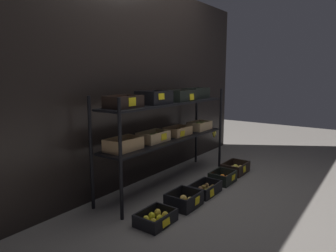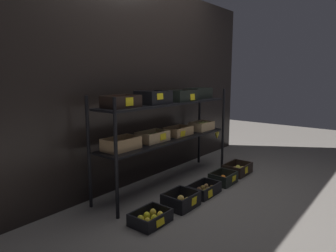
{
  "view_description": "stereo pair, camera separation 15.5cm",
  "coord_description": "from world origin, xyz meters",
  "px_view_note": "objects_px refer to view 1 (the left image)",
  "views": [
    {
      "loc": [
        -2.7,
        -1.94,
        1.24
      ],
      "look_at": [
        0.0,
        0.0,
        0.67
      ],
      "focal_mm": 32.41,
      "sensor_mm": 36.0,
      "label": 1
    },
    {
      "loc": [
        -2.61,
        -2.07,
        1.24
      ],
      "look_at": [
        0.0,
        0.0,
        0.67
      ],
      "focal_mm": 32.41,
      "sensor_mm": 36.0,
      "label": 2
    }
  ],
  "objects_px": {
    "crate_ground_rightmost_apple_gold": "(235,169)",
    "display_rack": "(168,120)",
    "crate_ground_tangerine": "(223,178)",
    "crate_ground_kiwi": "(205,190)",
    "crate_ground_apple_gold": "(184,201)",
    "crate_ground_lemon": "(156,219)"
  },
  "relations": [
    {
      "from": "crate_ground_rightmost_apple_gold",
      "to": "display_rack",
      "type": "bearing_deg",
      "value": 149.69
    },
    {
      "from": "crate_ground_tangerine",
      "to": "crate_ground_rightmost_apple_gold",
      "type": "distance_m",
      "value": 0.42
    },
    {
      "from": "crate_ground_rightmost_apple_gold",
      "to": "crate_ground_kiwi",
      "type": "bearing_deg",
      "value": -178.51
    },
    {
      "from": "crate_ground_apple_gold",
      "to": "crate_ground_rightmost_apple_gold",
      "type": "height_order",
      "value": "crate_ground_apple_gold"
    },
    {
      "from": "crate_ground_kiwi",
      "to": "crate_ground_rightmost_apple_gold",
      "type": "height_order",
      "value": "crate_ground_rightmost_apple_gold"
    },
    {
      "from": "crate_ground_lemon",
      "to": "crate_ground_rightmost_apple_gold",
      "type": "distance_m",
      "value": 1.66
    },
    {
      "from": "crate_ground_lemon",
      "to": "crate_ground_kiwi",
      "type": "bearing_deg",
      "value": -1.44
    },
    {
      "from": "crate_ground_kiwi",
      "to": "crate_ground_rightmost_apple_gold",
      "type": "xyz_separation_m",
      "value": [
        0.84,
        0.02,
        0.01
      ]
    },
    {
      "from": "display_rack",
      "to": "crate_ground_kiwi",
      "type": "bearing_deg",
      "value": -92.31
    },
    {
      "from": "display_rack",
      "to": "crate_ground_kiwi",
      "type": "distance_m",
      "value": 0.86
    },
    {
      "from": "crate_ground_apple_gold",
      "to": "display_rack",
      "type": "bearing_deg",
      "value": 49.79
    },
    {
      "from": "crate_ground_rightmost_apple_gold",
      "to": "crate_ground_apple_gold",
      "type": "bearing_deg",
      "value": -179.56
    },
    {
      "from": "crate_ground_lemon",
      "to": "crate_ground_kiwi",
      "type": "relative_size",
      "value": 0.91
    },
    {
      "from": "crate_ground_lemon",
      "to": "crate_ground_rightmost_apple_gold",
      "type": "height_order",
      "value": "crate_ground_rightmost_apple_gold"
    },
    {
      "from": "crate_ground_kiwi",
      "to": "crate_ground_tangerine",
      "type": "relative_size",
      "value": 1.18
    },
    {
      "from": "crate_ground_kiwi",
      "to": "crate_ground_tangerine",
      "type": "height_order",
      "value": "crate_ground_tangerine"
    },
    {
      "from": "crate_ground_apple_gold",
      "to": "crate_ground_rightmost_apple_gold",
      "type": "relative_size",
      "value": 0.84
    },
    {
      "from": "crate_ground_lemon",
      "to": "crate_ground_kiwi",
      "type": "height_order",
      "value": "crate_ground_kiwi"
    },
    {
      "from": "display_rack",
      "to": "crate_ground_tangerine",
      "type": "xyz_separation_m",
      "value": [
        0.4,
        -0.5,
        -0.69
      ]
    },
    {
      "from": "crate_ground_tangerine",
      "to": "crate_ground_rightmost_apple_gold",
      "type": "relative_size",
      "value": 0.83
    },
    {
      "from": "crate_ground_kiwi",
      "to": "crate_ground_rightmost_apple_gold",
      "type": "bearing_deg",
      "value": 1.49
    },
    {
      "from": "crate_ground_apple_gold",
      "to": "crate_ground_kiwi",
      "type": "relative_size",
      "value": 0.86
    }
  ]
}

